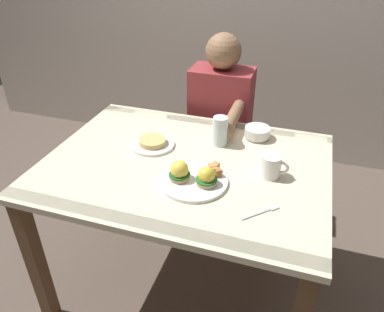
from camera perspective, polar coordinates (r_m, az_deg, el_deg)
ground_plane at (r=2.07m, az=-0.89°, el=-18.46°), size 6.00×6.00×0.00m
dining_table at (r=1.64m, az=-1.07°, el=-4.16°), size 1.20×0.90×0.74m
eggs_benedict_plate at (r=1.44m, az=0.28°, el=-3.31°), size 0.27×0.27×0.09m
fruit_bowl at (r=1.78m, az=10.08°, el=3.60°), size 0.12×0.12×0.05m
coffee_mug at (r=1.50m, az=12.20°, el=-1.48°), size 0.11×0.08×0.09m
fork at (r=1.34m, az=10.83°, el=-8.42°), size 0.12×0.12×0.00m
water_glass_near at (r=1.69m, az=4.36°, el=3.56°), size 0.07×0.07×0.14m
side_plate at (r=1.70m, az=-6.10°, el=1.97°), size 0.20×0.20×0.04m
diner_person at (r=2.12m, az=4.36°, el=5.31°), size 0.34×0.54×1.14m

